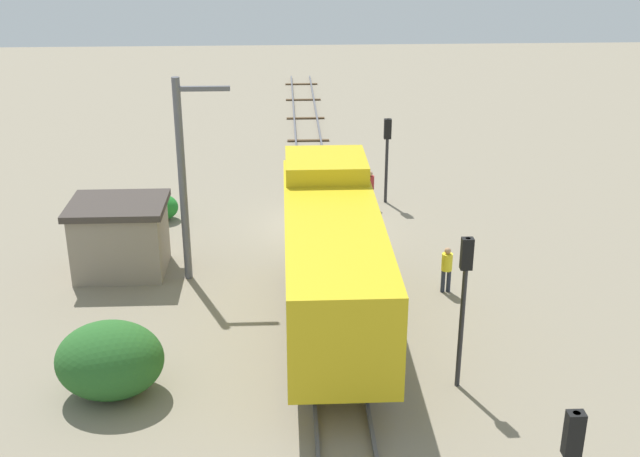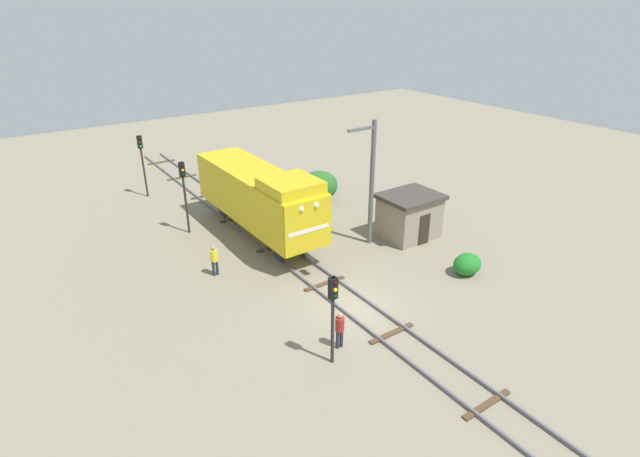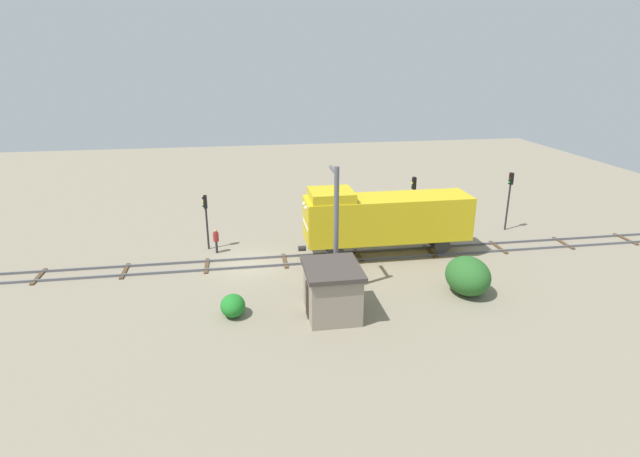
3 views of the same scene
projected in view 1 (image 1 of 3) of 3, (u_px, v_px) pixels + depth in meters
name	position (u px, v px, depth m)	size (l,w,h in m)	color
ground_plane	(318.00, 224.00, 34.33)	(91.75, 91.75, 0.00)	gray
railway_track	(318.00, 223.00, 34.31)	(2.40, 61.17, 0.16)	#595960
locomotive	(332.00, 254.00, 24.66)	(2.90, 11.60, 4.60)	gold
traffic_signal_near	(387.00, 145.00, 35.81)	(0.32, 0.34, 3.92)	#262628
traffic_signal_mid	(464.00, 286.00, 21.74)	(0.32, 0.34, 4.58)	#262628
worker_near_track	(370.00, 186.00, 35.87)	(0.38, 0.38, 1.70)	#262B38
worker_by_signal	(447.00, 266.00, 28.03)	(0.38, 0.38, 1.70)	#262B38
catenary_mast	(184.00, 176.00, 27.98)	(1.94, 0.28, 7.41)	#595960
relay_hut	(120.00, 237.00, 29.47)	(3.50, 2.90, 2.74)	gray
bush_near	(160.00, 207.00, 34.59)	(1.59, 1.30, 1.16)	#1F7726
bush_mid	(110.00, 360.00, 22.14)	(2.99, 2.45, 2.18)	#286026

